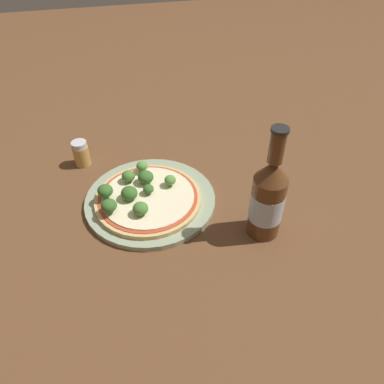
# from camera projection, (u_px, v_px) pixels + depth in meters

# --- Properties ---
(ground_plane) EXTENTS (3.00, 3.00, 0.00)m
(ground_plane) POSITION_uv_depth(u_px,v_px,m) (156.00, 204.00, 0.79)
(ground_plane) COLOR brown
(plate) EXTENTS (0.27, 0.27, 0.01)m
(plate) POSITION_uv_depth(u_px,v_px,m) (150.00, 200.00, 0.79)
(plate) COLOR #93A384
(plate) RESTS_ON ground_plane
(pizza) EXTENTS (0.22, 0.22, 0.01)m
(pizza) POSITION_uv_depth(u_px,v_px,m) (148.00, 197.00, 0.78)
(pizza) COLOR tan
(pizza) RESTS_ON plate
(broccoli_floret_0) EXTENTS (0.03, 0.03, 0.03)m
(broccoli_floret_0) POSITION_uv_depth(u_px,v_px,m) (128.00, 176.00, 0.80)
(broccoli_floret_0) COLOR #6B8E51
(broccoli_floret_0) RESTS_ON pizza
(broccoli_floret_1) EXTENTS (0.03, 0.03, 0.03)m
(broccoli_floret_1) POSITION_uv_depth(u_px,v_px,m) (129.00, 194.00, 0.76)
(broccoli_floret_1) COLOR #6B8E51
(broccoli_floret_1) RESTS_ON pizza
(broccoli_floret_2) EXTENTS (0.02, 0.02, 0.02)m
(broccoli_floret_2) POSITION_uv_depth(u_px,v_px,m) (148.00, 189.00, 0.77)
(broccoli_floret_2) COLOR #6B8E51
(broccoli_floret_2) RESTS_ON pizza
(broccoli_floret_3) EXTENTS (0.03, 0.03, 0.03)m
(broccoli_floret_3) POSITION_uv_depth(u_px,v_px,m) (140.00, 209.00, 0.72)
(broccoli_floret_3) COLOR #6B8E51
(broccoli_floret_3) RESTS_ON pizza
(broccoli_floret_4) EXTENTS (0.03, 0.03, 0.03)m
(broccoli_floret_4) POSITION_uv_depth(u_px,v_px,m) (109.00, 206.00, 0.73)
(broccoli_floret_4) COLOR #6B8E51
(broccoli_floret_4) RESTS_ON pizza
(broccoli_floret_5) EXTENTS (0.03, 0.03, 0.03)m
(broccoli_floret_5) POSITION_uv_depth(u_px,v_px,m) (142.00, 166.00, 0.82)
(broccoli_floret_5) COLOR #6B8E51
(broccoli_floret_5) RESTS_ON pizza
(broccoli_floret_6) EXTENTS (0.02, 0.02, 0.03)m
(broccoli_floret_6) POSITION_uv_depth(u_px,v_px,m) (170.00, 180.00, 0.79)
(broccoli_floret_6) COLOR #6B8E51
(broccoli_floret_6) RESTS_ON pizza
(broccoli_floret_7) EXTENTS (0.03, 0.03, 0.03)m
(broccoli_floret_7) POSITION_uv_depth(u_px,v_px,m) (105.00, 191.00, 0.76)
(broccoli_floret_7) COLOR #6B8E51
(broccoli_floret_7) RESTS_ON pizza
(broccoli_floret_8) EXTENTS (0.03, 0.03, 0.03)m
(broccoli_floret_8) POSITION_uv_depth(u_px,v_px,m) (146.00, 177.00, 0.80)
(broccoli_floret_8) COLOR #6B8E51
(broccoli_floret_8) RESTS_ON pizza
(beer_bottle) EXTENTS (0.06, 0.06, 0.23)m
(beer_bottle) POSITION_uv_depth(u_px,v_px,m) (268.00, 198.00, 0.68)
(beer_bottle) COLOR #563319
(beer_bottle) RESTS_ON ground_plane
(pepper_shaker) EXTENTS (0.04, 0.04, 0.06)m
(pepper_shaker) POSITION_uv_depth(u_px,v_px,m) (81.00, 153.00, 0.88)
(pepper_shaker) COLOR tan
(pepper_shaker) RESTS_ON ground_plane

